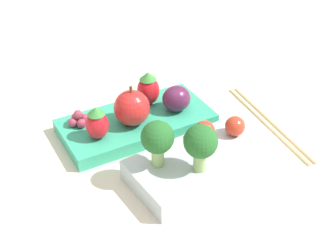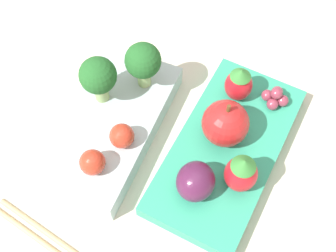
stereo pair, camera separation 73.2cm
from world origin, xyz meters
The scene contains 12 objects.
ground_plane centered at (0.00, 0.00, 0.00)m, with size 4.00×4.00×0.00m, color beige.
bento_box_savoury centered at (-0.01, 0.06, 0.01)m, with size 0.19×0.10×0.03m.
bento_box_fruit centered at (0.01, -0.07, 0.01)m, with size 0.22×0.12×0.02m.
broccoli_floret_0 centered at (0.04, 0.05, 0.07)m, with size 0.04×0.04×0.06m.
broccoli_floret_1 centered at (0.01, 0.08, 0.07)m, with size 0.04×0.04×0.06m.
cherry_tomato_0 centered at (-0.03, 0.04, 0.04)m, with size 0.03×0.03×0.03m.
cherry_tomato_1 centered at (-0.07, 0.05, 0.04)m, with size 0.03×0.03×0.03m.
apple centered at (0.02, -0.06, 0.04)m, with size 0.05×0.05×0.06m.
strawberry_0 centered at (0.08, -0.05, 0.04)m, with size 0.03×0.03×0.05m.
strawberry_1 centered at (-0.03, -0.09, 0.04)m, with size 0.03×0.03×0.05m.
plum centered at (-0.05, -0.05, 0.04)m, with size 0.04×0.04×0.04m.
grape_cluster centered at (0.09, -0.10, 0.03)m, with size 0.03×0.03×0.02m.
Camera 2 is at (-0.23, -0.10, 0.47)m, focal length 50.00 mm.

